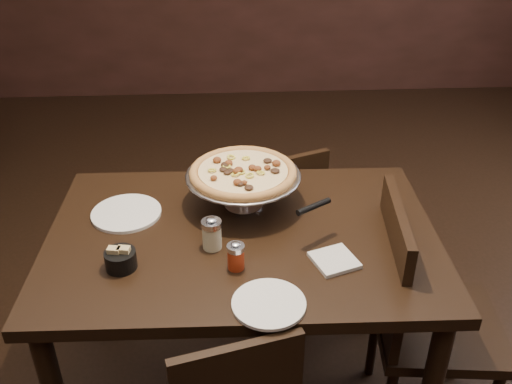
{
  "coord_description": "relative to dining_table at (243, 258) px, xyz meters",
  "views": [
    {
      "loc": [
        -0.02,
        -1.58,
        1.96
      ],
      "look_at": [
        0.08,
        0.08,
        0.97
      ],
      "focal_mm": 40.0,
      "sensor_mm": 36.0,
      "label": 1
    }
  ],
  "objects": [
    {
      "name": "room",
      "position": [
        0.04,
        -0.0,
        0.68
      ],
      "size": [
        6.04,
        7.04,
        2.84
      ],
      "color": "black",
      "rests_on": "ground"
    },
    {
      "name": "dining_table",
      "position": [
        0.0,
        0.0,
        0.0
      ],
      "size": [
        1.35,
        0.92,
        0.83
      ],
      "rotation": [
        0.0,
        0.0,
        -0.02
      ],
      "color": "black",
      "rests_on": "ground"
    },
    {
      "name": "pizza_stand",
      "position": [
        0.01,
        0.17,
        0.25
      ],
      "size": [
        0.42,
        0.42,
        0.17
      ],
      "color": "silver",
      "rests_on": "dining_table"
    },
    {
      "name": "parmesan_shaker",
      "position": [
        -0.1,
        -0.08,
        0.17
      ],
      "size": [
        0.07,
        0.07,
        0.12
      ],
      "color": "beige",
      "rests_on": "dining_table"
    },
    {
      "name": "pepper_flake_shaker",
      "position": [
        -0.03,
        -0.19,
        0.16
      ],
      "size": [
        0.06,
        0.06,
        0.1
      ],
      "color": "maroon",
      "rests_on": "dining_table"
    },
    {
      "name": "packet_caddy",
      "position": [
        -0.39,
        -0.17,
        0.14
      ],
      "size": [
        0.1,
        0.1,
        0.08
      ],
      "rotation": [
        0.0,
        0.0,
        -0.17
      ],
      "color": "black",
      "rests_on": "dining_table"
    },
    {
      "name": "napkin_stack",
      "position": [
        0.29,
        -0.18,
        0.12
      ],
      "size": [
        0.17,
        0.17,
        0.01
      ],
      "primitive_type": "cube",
      "rotation": [
        0.0,
        0.0,
        0.34
      ],
      "color": "silver",
      "rests_on": "dining_table"
    },
    {
      "name": "plate_left",
      "position": [
        -0.41,
        0.14,
        0.12
      ],
      "size": [
        0.25,
        0.25,
        0.01
      ],
      "primitive_type": "cylinder",
      "color": "white",
      "rests_on": "dining_table"
    },
    {
      "name": "plate_near",
      "position": [
        0.06,
        -0.37,
        0.12
      ],
      "size": [
        0.22,
        0.22,
        0.01
      ],
      "primitive_type": "cylinder",
      "color": "white",
      "rests_on": "dining_table"
    },
    {
      "name": "serving_spatula",
      "position": [
        0.23,
        -0.06,
        0.25
      ],
      "size": [
        0.18,
        0.18,
        0.03
      ],
      "rotation": [
        0.0,
        0.0,
        -0.96
      ],
      "color": "silver",
      "rests_on": "pizza_stand"
    },
    {
      "name": "chair_far",
      "position": [
        0.16,
        0.59,
        -0.25
      ],
      "size": [
        0.52,
        0.52,
        0.87
      ],
      "rotation": [
        0.0,
        0.0,
        3.52
      ],
      "color": "black",
      "rests_on": "ground"
    },
    {
      "name": "chair_side",
      "position": [
        0.63,
        -0.1,
        -0.2
      ],
      "size": [
        0.49,
        0.49,
        0.97
      ],
      "rotation": [
        0.0,
        0.0,
        1.47
      ],
      "color": "black",
      "rests_on": "ground"
    }
  ]
}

